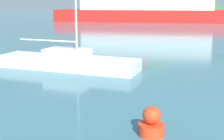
% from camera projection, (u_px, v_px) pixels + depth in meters
% --- Properties ---
extents(sailboat_middle, '(8.43, 2.72, 6.77)m').
position_uv_depth(sailboat_middle, '(67.00, 61.00, 17.89)').
color(sailboat_middle, silver).
rests_on(sailboat_middle, ground_plane).
extents(ferry_distant, '(34.79, 14.12, 8.24)m').
position_uv_depth(ferry_distant, '(146.00, 6.00, 58.11)').
color(ferry_distant, red).
rests_on(ferry_distant, ground_plane).
extents(buoy_marker, '(0.76, 0.76, 0.88)m').
position_uv_depth(buoy_marker, '(151.00, 123.00, 9.00)').
color(buoy_marker, red).
rests_on(buoy_marker, ground_plane).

